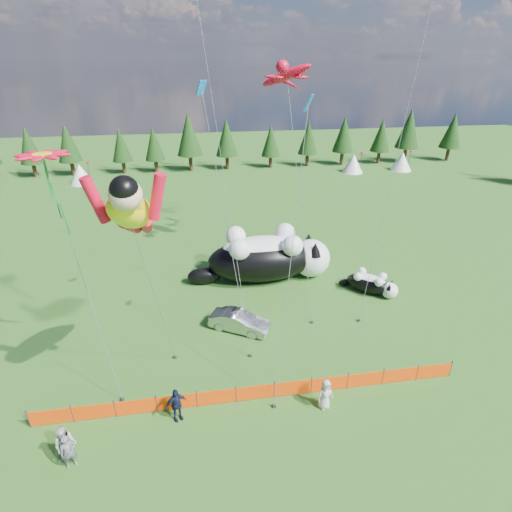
% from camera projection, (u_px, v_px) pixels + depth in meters
% --- Properties ---
extents(ground, '(160.00, 160.00, 0.00)m').
position_uv_depth(ground, '(247.00, 361.00, 23.50)').
color(ground, '#103509').
rests_on(ground, ground).
extents(safety_fence, '(22.06, 0.06, 1.10)m').
position_uv_depth(safety_fence, '(255.00, 393.00, 20.63)').
color(safety_fence, '#262626').
rests_on(safety_fence, ground).
extents(tree_line, '(90.00, 4.00, 8.00)m').
position_uv_depth(tree_line, '(207.00, 144.00, 61.46)').
color(tree_line, black).
rests_on(tree_line, ground).
extents(festival_tents, '(50.00, 3.20, 2.80)m').
position_uv_depth(festival_tents, '(283.00, 166.00, 59.75)').
color(festival_tents, white).
rests_on(festival_tents, ground).
extents(cat_large, '(11.45, 4.10, 4.14)m').
position_uv_depth(cat_large, '(268.00, 256.00, 31.46)').
color(cat_large, black).
rests_on(cat_large, ground).
extents(cat_small, '(3.75, 3.43, 1.64)m').
position_uv_depth(cat_small, '(371.00, 283.00, 30.02)').
color(cat_small, black).
rests_on(cat_small, ground).
extents(car, '(4.10, 3.10, 1.30)m').
position_uv_depth(car, '(239.00, 321.00, 25.92)').
color(car, '#AEADB2').
rests_on(car, ground).
extents(spectator_a, '(0.77, 0.65, 1.78)m').
position_uv_depth(spectator_a, '(68.00, 452.00, 17.09)').
color(spectator_a, '#5E5E63').
rests_on(spectator_a, ground).
extents(spectator_b, '(0.97, 0.59, 1.97)m').
position_uv_depth(spectator_b, '(66.00, 445.00, 17.29)').
color(spectator_b, beige).
rests_on(spectator_b, ground).
extents(spectator_c, '(1.24, 0.93, 1.89)m').
position_uv_depth(spectator_c, '(176.00, 405.00, 19.35)').
color(spectator_c, '#131A34').
rests_on(spectator_c, ground).
extents(spectator_e, '(0.97, 0.76, 1.75)m').
position_uv_depth(spectator_e, '(325.00, 394.00, 20.04)').
color(spectator_e, beige).
rests_on(spectator_e, ground).
extents(superhero_kite, '(5.22, 5.59, 12.61)m').
position_uv_depth(superhero_kite, '(131.00, 211.00, 16.90)').
color(superhero_kite, '#FFEF0D').
rests_on(superhero_kite, ground).
extents(gecko_kite, '(6.70, 14.20, 18.28)m').
position_uv_depth(gecko_kite, '(286.00, 75.00, 29.90)').
color(gecko_kite, red).
rests_on(gecko_kite, ground).
extents(flower_kite, '(4.07, 5.48, 12.64)m').
position_uv_depth(flower_kite, '(44.00, 159.00, 18.51)').
color(flower_kite, red).
rests_on(flower_kite, ground).
extents(diamond_kite_a, '(2.39, 4.41, 15.58)m').
position_uv_depth(diamond_kite_a, '(204.00, 101.00, 20.61)').
color(diamond_kite_a, blue).
rests_on(diamond_kite_a, ground).
extents(diamond_kite_c, '(2.43, 4.55, 15.18)m').
position_uv_depth(diamond_kite_c, '(307.00, 118.00, 17.92)').
color(diamond_kite_c, blue).
rests_on(diamond_kite_c, ground).
extents(diamond_kite_d, '(2.42, 7.68, 20.88)m').
position_uv_depth(diamond_kite_d, '(200.00, 19.00, 25.53)').
color(diamond_kite_d, '#0D94A0').
rests_on(diamond_kite_d, ground).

